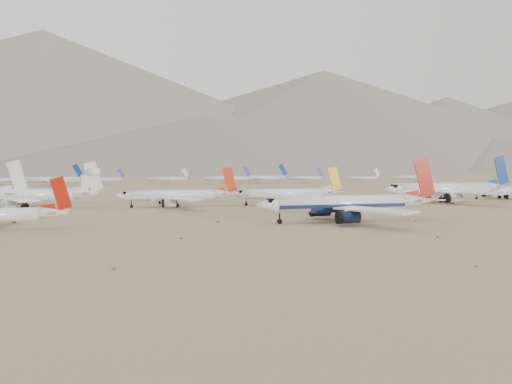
% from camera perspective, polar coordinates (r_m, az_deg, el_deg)
% --- Properties ---
extents(ground, '(7000.00, 7000.00, 0.00)m').
position_cam_1_polar(ground, '(135.97, 9.53, -3.72)').
color(ground, '#7B6348').
rests_on(ground, ground).
extents(main_airliner, '(52.03, 50.82, 18.36)m').
position_cam_1_polar(main_airliner, '(143.48, 10.57, -1.36)').
color(main_airliner, white).
rests_on(main_airliner, ground).
extents(row2_navy_widebody, '(57.97, 56.69, 20.62)m').
position_cam_1_polar(row2_navy_widebody, '(229.37, 21.11, 0.28)').
color(row2_navy_widebody, white).
rests_on(row2_navy_widebody, ground).
extents(row2_gold_tail, '(44.14, 43.17, 15.72)m').
position_cam_1_polar(row2_gold_tail, '(202.90, 3.63, -0.24)').
color(row2_gold_tail, white).
rests_on(row2_gold_tail, ground).
extents(row2_orange_tail, '(43.83, 42.87, 15.63)m').
position_cam_1_polar(row2_orange_tail, '(194.32, -8.96, -0.41)').
color(row2_orange_tail, white).
rests_on(row2_orange_tail, ground).
extents(row2_white_trijet, '(50.09, 48.95, 17.75)m').
position_cam_1_polar(row2_white_trijet, '(200.88, -24.58, -0.32)').
color(row2_white_trijet, white).
rests_on(row2_white_trijet, ground).
extents(row2_blue_far, '(40.06, 39.17, 14.24)m').
position_cam_1_polar(row2_blue_far, '(268.41, 26.53, 0.15)').
color(row2_blue_far, white).
rests_on(row2_blue_far, ground).
extents(distant_storage_row, '(523.74, 63.66, 15.60)m').
position_cam_1_polar(distant_storage_row, '(447.73, -9.13, 1.50)').
color(distant_storage_row, silver).
rests_on(distant_storage_row, ground).
extents(mountain_range, '(7354.00, 3024.00, 470.00)m').
position_cam_1_polar(mountain_range, '(1783.68, -11.22, 8.56)').
color(mountain_range, slate).
rests_on(mountain_range, ground).
extents(foothills, '(4637.50, 1395.00, 155.00)m').
position_cam_1_polar(foothills, '(1355.60, 10.30, 5.12)').
color(foothills, slate).
rests_on(foothills, ground).
extents(desert_scrub, '(261.14, 121.67, 0.63)m').
position_cam_1_polar(desert_scrub, '(110.50, 16.31, -5.20)').
color(desert_scrub, brown).
rests_on(desert_scrub, ground).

